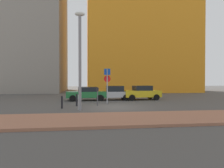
{
  "coord_description": "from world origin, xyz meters",
  "views": [
    {
      "loc": [
        -2.21,
        -16.1,
        2.09
      ],
      "look_at": [
        0.25,
        2.66,
        1.77
      ],
      "focal_mm": 33.07,
      "sensor_mm": 36.0,
      "label": 1
    }
  ],
  "objects": [
    {
      "name": "parked_car_green",
      "position": [
        -2.03,
        5.62,
        0.74
      ],
      "size": [
        4.17,
        2.1,
        1.41
      ],
      "color": "#237238",
      "rests_on": "ground"
    },
    {
      "name": "building_colorful_midrise",
      "position": [
        8.13,
        24.55,
        14.5
      ],
      "size": [
        19.64,
        16.26,
        28.99
      ],
      "primitive_type": "cube",
      "color": "orange",
      "rests_on": "ground"
    },
    {
      "name": "street_lamp",
      "position": [
        -2.56,
        -1.6,
        4.04
      ],
      "size": [
        0.7,
        0.36,
        6.85
      ],
      "color": "gray",
      "rests_on": "ground"
    },
    {
      "name": "traffic_bollard_near",
      "position": [
        -2.62,
        -1.22,
        0.54
      ],
      "size": [
        0.17,
        0.17,
        1.07
      ],
      "primitive_type": "cylinder",
      "color": "#B7B7BC",
      "rests_on": "ground"
    },
    {
      "name": "ground_plane",
      "position": [
        0.0,
        0.0,
        0.0
      ],
      "size": [
        120.0,
        120.0,
        0.0
      ],
      "primitive_type": "plane",
      "color": "#4C4947"
    },
    {
      "name": "parking_meter",
      "position": [
        -1.2,
        0.77,
        0.97
      ],
      "size": [
        0.18,
        0.14,
        1.5
      ],
      "color": "#4C4C51",
      "rests_on": "ground"
    },
    {
      "name": "traffic_bollard_mid",
      "position": [
        -2.89,
        0.88,
        0.49
      ],
      "size": [
        0.14,
        0.14,
        0.99
      ],
      "primitive_type": "cylinder",
      "color": "black",
      "rests_on": "ground"
    },
    {
      "name": "parked_car_yellow",
      "position": [
        3.88,
        5.6,
        0.79
      ],
      "size": [
        4.03,
        2.19,
        1.53
      ],
      "color": "gold",
      "rests_on": "ground"
    },
    {
      "name": "parked_car_silver",
      "position": [
        0.72,
        5.68,
        0.76
      ],
      "size": [
        4.0,
        1.9,
        1.52
      ],
      "color": "#B7BABF",
      "rests_on": "ground"
    },
    {
      "name": "traffic_bollard_far",
      "position": [
        -3.92,
        -0.45,
        0.47
      ],
      "size": [
        0.14,
        0.14,
        0.95
      ],
      "primitive_type": "cylinder",
      "color": "black",
      "rests_on": "ground"
    },
    {
      "name": "parking_sign_post",
      "position": [
        -0.24,
        2.2,
        2.0
      ],
      "size": [
        0.59,
        0.14,
        3.17
      ],
      "color": "gray",
      "rests_on": "ground"
    },
    {
      "name": "building_under_construction",
      "position": [
        -12.06,
        24.96,
        13.0
      ],
      "size": [
        11.66,
        15.8,
        25.99
      ],
      "primitive_type": "cube",
      "color": "gray",
      "rests_on": "ground"
    },
    {
      "name": "sidewalk_brick",
      "position": [
        0.0,
        -5.45,
        0.07
      ],
      "size": [
        40.0,
        3.81,
        0.14
      ],
      "primitive_type": "cube",
      "color": "#9E664C",
      "rests_on": "ground"
    }
  ]
}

